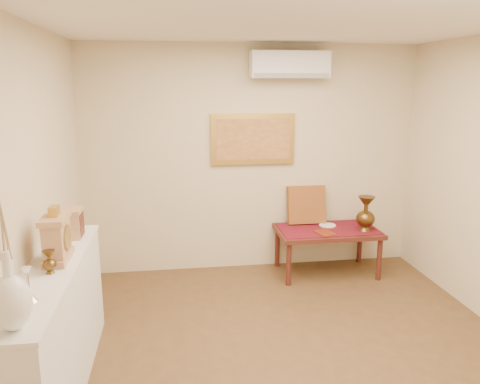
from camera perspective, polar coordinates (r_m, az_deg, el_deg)
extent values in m
plane|color=brown|center=(4.05, 7.16, -20.67)|extent=(4.50, 4.50, 0.00)
plane|color=white|center=(3.40, 8.52, 20.71)|extent=(4.50, 4.50, 0.00)
cube|color=beige|center=(5.64, 1.51, 3.97)|extent=(4.00, 0.02, 2.70)
cube|color=beige|center=(3.52, -25.43, -2.89)|extent=(0.02, 4.50, 2.70)
cube|color=maroon|center=(5.68, 10.62, -4.45)|extent=(1.14, 0.59, 0.01)
cylinder|color=white|center=(5.79, 10.62, -4.01)|extent=(0.20, 0.20, 0.01)
cube|color=maroon|center=(5.49, 10.31, -4.92)|extent=(0.23, 0.29, 0.01)
cube|color=maroon|center=(5.80, 8.08, -1.53)|extent=(0.47, 0.19, 0.48)
cube|color=white|center=(3.79, -21.47, -15.69)|extent=(0.35, 2.00, 0.95)
cube|color=white|center=(3.58, -22.13, -8.77)|extent=(0.37, 2.02, 0.03)
cube|color=tan|center=(3.69, -21.27, -7.43)|extent=(0.16, 0.36, 0.05)
cube|color=tan|center=(3.64, -21.47, -5.22)|extent=(0.14, 0.30, 0.25)
cylinder|color=beige|center=(3.62, -20.31, -5.20)|extent=(0.01, 0.17, 0.17)
cylinder|color=#B98F3B|center=(3.62, -20.23, -5.20)|extent=(0.01, 0.19, 0.19)
cube|color=tan|center=(3.60, -21.66, -3.02)|extent=(0.17, 0.34, 0.04)
cube|color=#B98F3B|center=(3.58, -21.73, -2.17)|extent=(0.06, 0.11, 0.07)
cube|color=tan|center=(4.16, -19.74, -3.77)|extent=(0.15, 0.20, 0.22)
cube|color=#4F1F17|center=(4.16, -18.65, -4.41)|extent=(0.01, 0.17, 0.09)
cube|color=#4F1F17|center=(4.13, -18.75, -3.08)|extent=(0.01, 0.17, 0.09)
cube|color=tan|center=(4.13, -19.87, -2.15)|extent=(0.16, 0.21, 0.02)
cube|color=#4F1F17|center=(5.68, 10.61, -4.73)|extent=(1.20, 0.70, 0.05)
cylinder|color=#4F1F17|center=(5.37, 5.95, -8.78)|extent=(0.06, 0.06, 0.50)
cylinder|color=#4F1F17|center=(5.72, 16.61, -7.88)|extent=(0.06, 0.06, 0.50)
cylinder|color=#4F1F17|center=(5.89, 4.57, -6.72)|extent=(0.06, 0.06, 0.50)
cylinder|color=#4F1F17|center=(6.21, 14.39, -6.04)|extent=(0.06, 0.06, 0.50)
cube|color=#B98F3B|center=(5.58, 1.57, 6.47)|extent=(1.00, 0.05, 0.60)
cube|color=#C98A45|center=(5.55, 1.62, 6.44)|extent=(0.88, 0.01, 0.48)
cube|color=white|center=(5.52, 6.06, 15.17)|extent=(0.90, 0.24, 0.30)
cube|color=gray|center=(5.40, 6.35, 13.94)|extent=(0.86, 0.02, 0.05)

